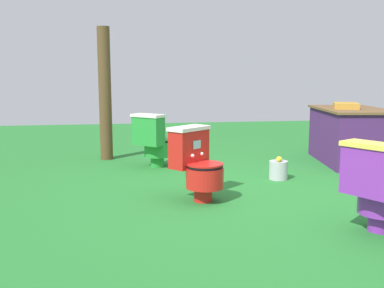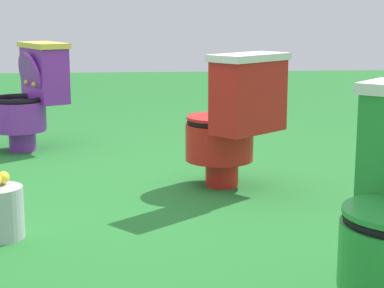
% 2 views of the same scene
% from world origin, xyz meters
% --- Properties ---
extents(ground, '(14.00, 14.00, 0.00)m').
position_xyz_m(ground, '(0.00, 0.00, 0.00)').
color(ground, '#26752D').
extents(toilet_green, '(0.63, 0.63, 0.73)m').
position_xyz_m(toilet_green, '(-1.47, -1.04, 0.37)').
color(toilet_green, green).
rests_on(toilet_green, ground).
extents(toilet_purple, '(0.59, 0.63, 0.73)m').
position_xyz_m(toilet_purple, '(1.29, 0.49, 0.37)').
color(toilet_purple, purple).
rests_on(toilet_purple, ground).
extents(toilet_red, '(0.64, 0.63, 0.73)m').
position_xyz_m(toilet_red, '(0.16, -0.73, 0.37)').
color(toilet_red, red).
rests_on(toilet_red, ground).
extents(vendor_table, '(1.58, 1.08, 0.85)m').
position_xyz_m(vendor_table, '(-1.38, 1.72, 0.39)').
color(vendor_table, '#4C2360').
rests_on(vendor_table, ground).
extents(wooden_post, '(0.18, 0.18, 1.91)m').
position_xyz_m(wooden_post, '(-2.18, -1.69, 0.96)').
color(wooden_post, brown).
rests_on(wooden_post, ground).
extents(lemon_bucket, '(0.22, 0.22, 0.28)m').
position_xyz_m(lemon_bucket, '(-0.56, 0.37, 0.12)').
color(lemon_bucket, '#B7B7BF').
rests_on(lemon_bucket, ground).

